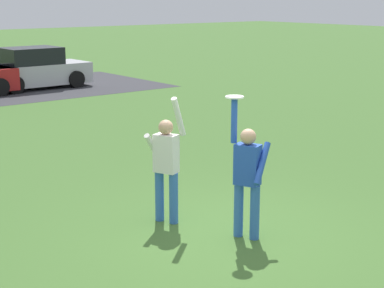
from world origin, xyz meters
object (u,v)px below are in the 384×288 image
object	(u,v)px
person_defender	(166,162)
frisbee_disc	(235,97)
parked_car_silver	(34,70)
person_catcher	(247,174)

from	to	relation	value
person_defender	frisbee_disc	size ratio (longest dim) A/B	7.65
person_defender	parked_car_silver	world-z (taller)	person_defender
frisbee_disc	parked_car_silver	distance (m)	16.74
parked_car_silver	frisbee_disc	bearing A→B (deg)	-106.11
person_defender	parked_car_silver	size ratio (longest dim) A/B	0.49
frisbee_disc	parked_car_silver	world-z (taller)	frisbee_disc
person_defender	parked_car_silver	distance (m)	15.79
parked_car_silver	person_defender	bearing A→B (deg)	-108.65
person_catcher	frisbee_disc	xyz separation A→B (m)	(-0.09, 0.21, 1.11)
frisbee_disc	person_catcher	bearing A→B (deg)	-67.08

